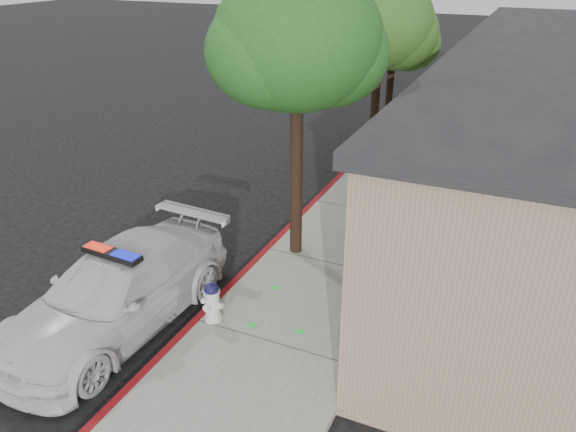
# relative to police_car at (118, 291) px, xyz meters

# --- Properties ---
(ground) EXTENTS (120.00, 120.00, 0.00)m
(ground) POSITION_rel_police_car_xyz_m (1.26, 0.51, -0.74)
(ground) COLOR black
(ground) RESTS_ON ground
(sidewalk) EXTENTS (3.20, 60.00, 0.15)m
(sidewalk) POSITION_rel_police_car_xyz_m (2.86, 3.51, -0.66)
(sidewalk) COLOR gray
(sidewalk) RESTS_ON ground
(red_curb) EXTENTS (0.14, 60.00, 0.16)m
(red_curb) POSITION_rel_police_car_xyz_m (1.32, 3.51, -0.66)
(red_curb) COLOR maroon
(red_curb) RESTS_ON ground
(police_car) EXTENTS (2.35, 5.16, 1.58)m
(police_car) POSITION_rel_police_car_xyz_m (0.00, 0.00, 0.00)
(police_car) COLOR silver
(police_car) RESTS_ON ground
(fire_hydrant) EXTENTS (0.45, 0.39, 0.80)m
(fire_hydrant) POSITION_rel_police_car_xyz_m (1.61, 0.65, -0.19)
(fire_hydrant) COLOR white
(fire_hydrant) RESTS_ON sidewalk
(street_tree_near) EXTENTS (3.39, 3.33, 6.10)m
(street_tree_near) POSITION_rel_police_car_xyz_m (1.97, 3.70, 3.96)
(street_tree_near) COLOR black
(street_tree_near) RESTS_ON sidewalk
(street_tree_mid) EXTENTS (3.14, 2.98, 5.69)m
(street_tree_mid) POSITION_rel_police_car_xyz_m (2.08, 9.33, 3.70)
(street_tree_mid) COLOR black
(street_tree_mid) RESTS_ON sidewalk
(street_tree_far) EXTENTS (2.83, 2.63, 4.98)m
(street_tree_far) POSITION_rel_police_car_xyz_m (1.99, 11.36, 3.16)
(street_tree_far) COLOR black
(street_tree_far) RESTS_ON sidewalk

